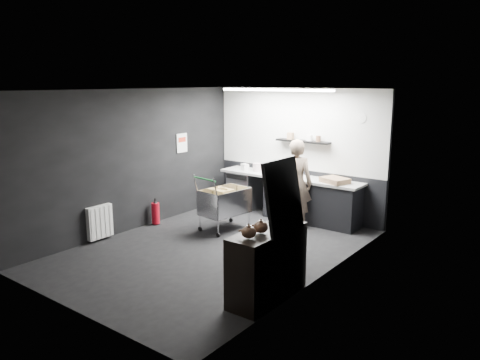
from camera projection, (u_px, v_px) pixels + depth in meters
The scene contains 22 objects.
floor at pixel (214, 249), 8.05m from camera, with size 5.50×5.50×0.00m, color black.
ceiling at pixel (213, 90), 7.49m from camera, with size 5.50×5.50×0.00m, color beige.
wall_back at pixel (297, 153), 9.92m from camera, with size 5.50×5.50×0.00m, color black.
wall_front at pixel (66, 207), 5.63m from camera, with size 5.50×5.50×0.00m, color black.
wall_left at pixel (134, 160), 8.95m from camera, with size 5.50×5.50×0.00m, color black.
wall_right at pixel (322, 189), 6.59m from camera, with size 5.50×5.50×0.00m, color black.
kitchen_wall_panel at pixel (297, 129), 9.80m from camera, with size 3.95×0.02×1.70m, color silver.
dado_panel at pixel (296, 192), 10.08m from camera, with size 3.95×0.02×1.00m, color black.
floating_shelf at pixel (303, 141), 9.64m from camera, with size 1.20×0.22×0.04m, color black.
wall_clock at pixel (361, 118), 8.90m from camera, with size 0.20×0.20×0.03m, color white.
poster at pixel (182, 143), 9.91m from camera, with size 0.02×0.30×0.40m, color white.
poster_red_band at pixel (182, 140), 9.90m from camera, with size 0.01×0.22×0.10m, color red.
radiator at pixel (100, 222), 8.42m from camera, with size 0.10×0.50×0.60m, color white.
ceiling_strip at pixel (275, 90), 8.94m from camera, with size 2.40×0.20×0.04m, color white.
prep_counter at pixel (294, 197), 9.77m from camera, with size 3.20×0.61×0.90m.
person at pixel (296, 183), 9.15m from camera, with size 0.64×0.42×1.75m, color #B8A892.
shopping_cart at pixel (225, 203), 9.03m from camera, with size 0.71×1.06×1.09m.
sideboard at pixel (269, 255), 6.16m from camera, with size 0.54×1.26×1.88m.
fire_extinguisher at pixel (156, 212), 9.38m from camera, with size 0.16×0.16×0.52m.
cardboard_box at pixel (335, 180), 9.07m from camera, with size 0.50×0.38×0.10m, color #936F4E.
pink_tub at pixel (257, 167), 10.21m from camera, with size 0.18×0.18×0.18m, color beige.
white_container at pixel (245, 167), 10.35m from camera, with size 0.16×0.12×0.14m, color white.
Camera 1 is at (4.96, -5.82, 2.85)m, focal length 35.00 mm.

